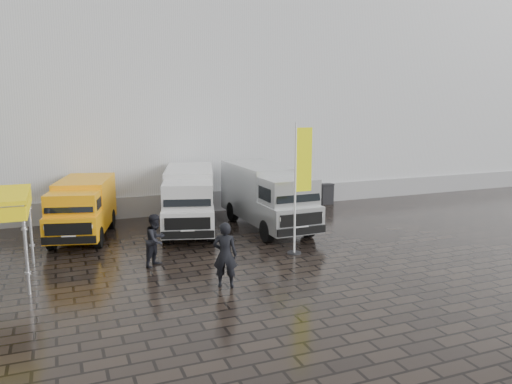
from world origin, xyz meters
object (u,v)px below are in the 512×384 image
(van_white, at_px, (189,200))
(wheelie_bin, at_px, (326,194))
(flagpole, at_px, (300,182))
(van_silver, at_px, (267,198))
(person_front, at_px, (225,255))
(person_tent, at_px, (156,240))
(van_yellow, at_px, (83,210))

(van_white, bearing_deg, wheelie_bin, 34.54)
(flagpole, height_order, wheelie_bin, flagpole)
(van_silver, bearing_deg, van_white, 163.14)
(van_silver, height_order, flagpole, flagpole)
(person_front, height_order, person_tent, person_front)
(van_silver, height_order, person_tent, van_silver)
(van_white, height_order, flagpole, flagpole)
(person_tent, bearing_deg, van_silver, -13.49)
(wheelie_bin, distance_m, person_tent, 12.50)
(van_white, height_order, van_silver, van_silver)
(van_white, height_order, person_tent, van_white)
(person_front, bearing_deg, van_silver, -98.55)
(van_silver, relative_size, person_front, 3.16)
(van_silver, relative_size, person_tent, 3.52)
(van_white, distance_m, flagpole, 5.58)
(person_tent, bearing_deg, wheelie_bin, -11.05)
(wheelie_bin, relative_size, person_front, 0.56)
(flagpole, bearing_deg, wheelie_bin, 54.15)
(flagpole, bearing_deg, van_white, 121.27)
(van_yellow, xyz_separation_m, van_silver, (7.41, -1.33, 0.20))
(van_yellow, relative_size, person_front, 2.53)
(van_yellow, height_order, person_tent, van_yellow)
(person_front, bearing_deg, person_tent, -36.01)
(van_yellow, relative_size, van_silver, 0.80)
(van_silver, relative_size, flagpole, 1.32)
(person_tent, bearing_deg, van_yellow, 68.85)
(person_tent, bearing_deg, van_white, 17.31)
(person_front, bearing_deg, van_white, -71.28)
(van_yellow, height_order, flagpole, flagpole)
(flagpole, bearing_deg, person_front, -147.89)
(van_white, bearing_deg, flagpole, -42.98)
(van_yellow, bearing_deg, person_tent, -51.98)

